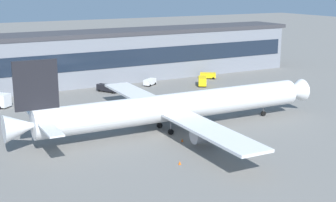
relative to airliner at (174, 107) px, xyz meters
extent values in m
plane|color=slate|center=(-4.18, -1.34, -4.74)|extent=(600.00, 600.00, 0.00)
cube|color=gray|center=(-4.18, 53.53, 2.16)|extent=(146.25, 14.92, 13.81)
cube|color=#38383D|center=(-4.18, 53.53, 9.67)|extent=(149.18, 15.22, 1.20)
cube|color=#192333|center=(-4.18, 46.02, 2.86)|extent=(143.33, 0.16, 4.97)
cylinder|color=white|center=(0.93, -0.02, 0.02)|extent=(57.08, 6.74, 5.38)
cone|color=white|center=(31.02, -0.74, 0.02)|extent=(4.96, 5.22, 5.11)
cone|color=white|center=(-29.43, 0.71, 0.02)|extent=(6.03, 4.98, 4.84)
cube|color=black|center=(-26.54, 0.64, 7.01)|extent=(7.54, 0.68, 8.60)
cube|color=white|center=(-25.90, 6.54, 0.83)|extent=(2.63, 9.74, 0.30)
cube|color=white|center=(-26.19, -5.29, 0.83)|extent=(2.63, 9.74, 0.30)
cube|color=white|center=(-0.69, 15.53, -0.52)|extent=(6.61, 25.77, 0.50)
cube|color=white|center=(-1.44, -15.48, -0.52)|extent=(6.61, 25.77, 0.50)
cylinder|color=#99999E|center=(0.21, 11.66, -2.40)|extent=(4.51, 3.06, 2.96)
cylinder|color=#99999E|center=(-0.35, -11.66, -2.40)|extent=(4.51, 3.06, 2.96)
cylinder|color=black|center=(22.58, -0.54, -4.19)|extent=(1.11, 0.53, 1.10)
cylinder|color=slate|center=(22.58, -0.54, -2.88)|extent=(0.24, 0.24, 2.07)
cylinder|color=black|center=(-1.86, 2.47, -4.19)|extent=(1.11, 0.53, 1.10)
cylinder|color=slate|center=(-1.86, 2.47, -2.88)|extent=(0.24, 0.24, 2.07)
cylinder|color=black|center=(-1.97, -2.37, -4.19)|extent=(1.11, 0.53, 1.10)
cylinder|color=slate|center=(-1.97, -2.37, -2.88)|extent=(0.24, 0.24, 2.07)
cube|color=yellow|center=(35.74, 41.51, -3.69)|extent=(5.43, 4.83, 1.40)
cube|color=black|center=(36.84, 40.78, -3.41)|extent=(2.73, 2.92, 0.35)
cylinder|color=black|center=(37.79, 41.55, -4.39)|extent=(0.75, 0.64, 0.70)
cylinder|color=black|center=(36.49, 39.60, -4.39)|extent=(0.75, 0.64, 0.70)
cylinder|color=black|center=(35.00, 43.42, -4.39)|extent=(0.75, 0.64, 0.70)
cylinder|color=black|center=(33.70, 41.47, -4.39)|extent=(0.75, 0.64, 0.70)
cylinder|color=black|center=(-27.37, 33.80, -4.39)|extent=(0.69, 0.72, 0.70)
cylinder|color=black|center=(-25.52, 35.51, -4.39)|extent=(0.69, 0.72, 0.70)
cube|color=yellow|center=(28.31, 33.17, -3.29)|extent=(4.60, 5.58, 2.20)
cube|color=black|center=(29.06, 34.38, -2.85)|extent=(2.68, 2.61, 0.55)
cylinder|color=black|center=(28.42, 35.24, -4.39)|extent=(0.62, 0.75, 0.70)
cylinder|color=black|center=(30.10, 34.20, -4.39)|extent=(0.62, 0.75, 0.70)
cylinder|color=black|center=(26.51, 32.14, -4.39)|extent=(0.62, 0.75, 0.70)
cylinder|color=black|center=(28.19, 31.10, -4.39)|extent=(0.62, 0.75, 0.70)
cube|color=black|center=(1.50, 38.76, -3.59)|extent=(4.82, 6.58, 1.60)
cube|color=black|center=(2.35, 37.22, -3.27)|extent=(2.69, 2.85, 0.40)
cylinder|color=black|center=(3.37, 37.23, -4.39)|extent=(0.60, 0.76, 0.70)
cylinder|color=black|center=(1.79, 36.36, -4.39)|extent=(0.60, 0.76, 0.70)
cylinder|color=black|center=(1.22, 41.16, -4.39)|extent=(0.60, 0.76, 0.70)
cylinder|color=black|center=(-0.36, 40.30, -4.39)|extent=(0.60, 0.76, 0.70)
cube|color=white|center=(-15.57, 37.75, -3.64)|extent=(3.34, 4.11, 1.50)
cube|color=black|center=(-15.15, 38.65, -3.34)|extent=(2.20, 1.92, 0.38)
cylinder|color=black|center=(-15.85, 39.28, -4.39)|extent=(0.57, 0.76, 0.70)
cylinder|color=black|center=(-14.22, 38.51, -4.39)|extent=(0.57, 0.76, 0.70)
cylinder|color=black|center=(-16.92, 37.00, -4.39)|extent=(0.57, 0.76, 0.70)
cylinder|color=black|center=(-15.29, 36.23, -4.39)|extent=(0.57, 0.76, 0.70)
cube|color=white|center=(15.35, 40.92, -3.64)|extent=(4.71, 4.04, 1.50)
cube|color=black|center=(16.35, 41.60, -3.34)|extent=(2.25, 2.31, 0.38)
cylinder|color=black|center=(16.15, 42.49, -4.39)|extent=(0.75, 0.64, 0.70)
cylinder|color=black|center=(17.10, 41.07, -4.39)|extent=(0.75, 0.64, 0.70)
cylinder|color=black|center=(13.59, 40.77, -4.39)|extent=(0.75, 0.64, 0.70)
cylinder|color=black|center=(14.55, 39.35, -4.39)|extent=(0.75, 0.64, 0.70)
cone|color=#F2590C|center=(-8.47, -16.99, -4.44)|extent=(0.48, 0.48, 0.60)
cone|color=#F2590C|center=(-2.23, -7.21, -4.45)|extent=(0.47, 0.47, 0.59)
camera|label=1|loc=(-45.32, -79.81, 23.70)|focal=51.18mm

